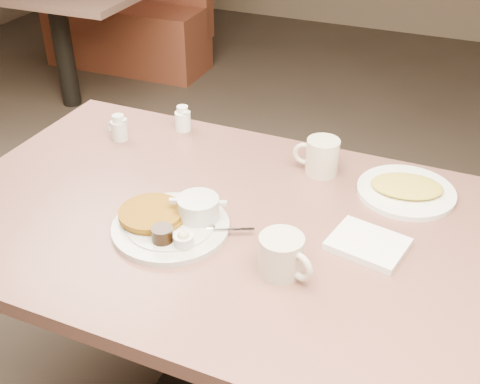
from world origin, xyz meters
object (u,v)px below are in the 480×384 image
at_px(coffee_mug_far, 321,156).
at_px(creamer_right, 183,119).
at_px(main_plate, 173,220).
at_px(diner_table, 237,273).
at_px(coffee_mug_near, 282,255).
at_px(hash_plate, 406,190).
at_px(booth_back_left, 123,11).
at_px(creamer_left, 119,128).

height_order(coffee_mug_far, creamer_right, coffee_mug_far).
distance_m(main_plate, creamer_right, 0.52).
xyz_separation_m(diner_table, coffee_mug_near, (0.17, -0.14, 0.22)).
distance_m(hash_plate, booth_back_left, 3.13).
xyz_separation_m(creamer_left, booth_back_left, (-1.42, 2.15, -0.38)).
bearing_deg(hash_plate, diner_table, -141.88).
xyz_separation_m(diner_table, booth_back_left, (-1.92, 2.39, -0.17)).
relative_size(coffee_mug_far, hash_plate, 0.43).
relative_size(coffee_mug_near, creamer_right, 1.86).
bearing_deg(booth_back_left, coffee_mug_near, -50.51).
bearing_deg(coffee_mug_far, creamer_left, -174.95).
height_order(diner_table, main_plate, main_plate).
bearing_deg(coffee_mug_near, coffee_mug_far, 96.01).
bearing_deg(booth_back_left, diner_table, -51.29).
height_order(creamer_left, hash_plate, creamer_left).
bearing_deg(coffee_mug_near, booth_back_left, 129.49).
height_order(creamer_right, booth_back_left, booth_back_left).
bearing_deg(hash_plate, main_plate, -142.65).
xyz_separation_m(main_plate, creamer_left, (-0.37, 0.33, 0.01)).
bearing_deg(diner_table, coffee_mug_near, -39.35).
height_order(diner_table, creamer_left, creamer_left).
bearing_deg(coffee_mug_near, hash_plate, 65.27).
distance_m(diner_table, hash_plate, 0.49).
bearing_deg(creamer_left, hash_plate, 2.48).
xyz_separation_m(main_plate, booth_back_left, (-1.79, 2.48, -0.36)).
relative_size(coffee_mug_near, coffee_mug_far, 1.12).
bearing_deg(creamer_left, diner_table, -26.32).
bearing_deg(creamer_left, main_plate, -42.15).
bearing_deg(main_plate, creamer_right, 115.43).
xyz_separation_m(diner_table, creamer_left, (-0.49, 0.24, 0.21)).
relative_size(diner_table, coffee_mug_far, 11.34).
relative_size(main_plate, hash_plate, 1.22).
bearing_deg(coffee_mug_far, booth_back_left, 134.22).
xyz_separation_m(diner_table, main_plate, (-0.13, -0.09, 0.19)).
distance_m(coffee_mug_far, hash_plate, 0.24).
distance_m(coffee_mug_near, creamer_left, 0.76).
xyz_separation_m(coffee_mug_near, creamer_left, (-0.66, 0.38, -0.01)).
relative_size(creamer_left, creamer_right, 1.00).
xyz_separation_m(coffee_mug_near, booth_back_left, (-2.09, 2.53, -0.39)).
distance_m(main_plate, coffee_mug_near, 0.30).
distance_m(diner_table, creamer_left, 0.59).
height_order(diner_table, booth_back_left, booth_back_left).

